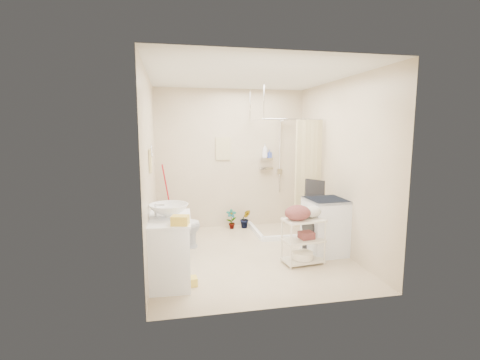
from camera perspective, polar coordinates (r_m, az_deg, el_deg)
The scene contains 23 objects.
floor at distance 5.33m, azimuth 1.58°, elevation -12.10°, with size 3.20×3.20×0.00m, color beige.
ceiling at distance 5.05m, azimuth 1.71°, elevation 16.77°, with size 2.80×3.20×0.04m, color silver.
wall_back at distance 6.58m, azimuth -1.51°, elevation 3.45°, with size 2.80×0.04×2.60m, color beige.
wall_front at distance 3.50m, azimuth 7.57°, elevation -0.91°, with size 2.80×0.04×2.60m, color beige.
wall_left at distance 4.90m, azimuth -14.52°, elevation 1.52°, with size 0.04×3.20×2.60m, color beige.
wall_right at distance 5.51m, azimuth 15.99°, elevation 2.19°, with size 0.04×3.20×2.60m, color beige.
vanity at distance 4.43m, azimuth -11.39°, elevation -11.08°, with size 0.51×0.91×0.80m, color white.
sink at distance 4.32m, azimuth -11.59°, elevation -4.93°, with size 0.47×0.47×0.16m, color silver.
counter_basket at distance 3.95m, azimuth -9.79°, elevation -6.54°, with size 0.19×0.15×0.11m, color yellow.
floor_basket at distance 4.37m, azimuth -8.31°, elevation -15.92°, with size 0.26×0.20×0.14m, color yellow.
toilet at distance 5.59m, azimuth -10.17°, elevation -7.40°, with size 0.40×0.70×0.71m, color silver.
mop at distance 6.50m, azimuth -12.07°, elevation -2.88°, with size 0.12×0.12×1.23m, color #B6111C, non-canonical shape.
potted_plant_a at distance 6.57m, azimuth -1.42°, elevation -6.43°, with size 0.20×0.13×0.37m, color #963E26.
potted_plant_b at distance 6.63m, azimuth 0.88°, elevation -6.36°, with size 0.20×0.16×0.36m, color #9C4529.
hanging_towel at distance 6.53m, azimuth -2.78°, elevation 5.16°, with size 0.28×0.03×0.42m, color beige.
towel_ring at distance 4.69m, azimuth -14.47°, elevation 3.31°, with size 0.04×0.22×0.34m, color #DFCD88, non-canonical shape.
tp_holder at distance 5.05m, azimuth -13.79°, elevation -4.95°, with size 0.08×0.12×0.14m, color white, non-canonical shape.
shower at distance 6.29m, azimuth 7.03°, elevation 0.87°, with size 1.10×1.10×2.10m, color white, non-canonical shape.
shampoo_bottle_a at distance 6.63m, azimuth 4.11°, elevation 4.80°, with size 0.10×0.10×0.27m, color white.
shampoo_bottle_b at distance 6.68m, azimuth 4.85°, elevation 4.33°, with size 0.07×0.07×0.15m, color #3D50A9.
washing_machine at distance 5.42m, azimuth 13.92°, elevation -7.36°, with size 0.57×0.59×0.83m, color silver.
laundry_rack at distance 4.95m, azimuth 10.34°, elevation -9.16°, with size 0.55×0.32×0.76m, color beige, non-canonical shape.
ironing_board at distance 5.51m, azimuth 12.03°, elevation -5.48°, with size 0.32×0.09×1.12m, color black, non-canonical shape.
Camera 1 is at (-1.13, -4.86, 1.85)m, focal length 26.00 mm.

